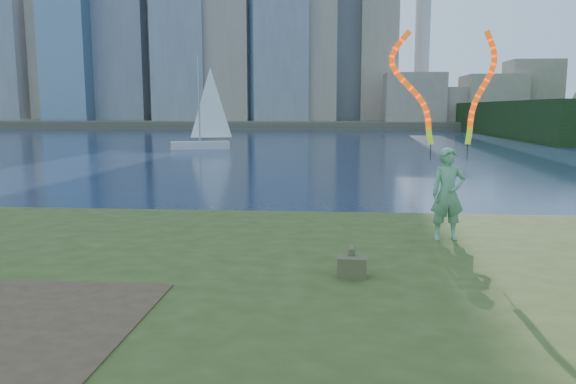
{
  "coord_description": "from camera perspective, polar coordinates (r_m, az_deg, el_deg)",
  "views": [
    {
      "loc": [
        1.55,
        -8.88,
        3.18
      ],
      "look_at": [
        0.74,
        1.0,
        1.7
      ],
      "focal_mm": 35.0,
      "sensor_mm": 36.0,
      "label": 1
    }
  ],
  "objects": [
    {
      "name": "canvas_bag",
      "position": [
        8.1,
        6.52,
        -7.46
      ],
      "size": [
        0.43,
        0.48,
        0.39
      ],
      "rotation": [
        0.0,
        0.0,
        -0.06
      ],
      "color": "#49502C",
      "rests_on": "grassy_knoll"
    },
    {
      "name": "sailboat",
      "position": [
        45.25,
        -8.64,
        5.94
      ],
      "size": [
        4.87,
        2.66,
        7.35
      ],
      "rotation": [
        0.0,
        0.0,
        0.28
      ],
      "color": "silver",
      "rests_on": "ground"
    },
    {
      "name": "far_shore",
      "position": [
        103.92,
        3.86,
        7.02
      ],
      "size": [
        320.0,
        40.0,
        1.2
      ],
      "primitive_type": "cube",
      "color": "#474234",
      "rests_on": "ground"
    },
    {
      "name": "grassy_knoll",
      "position": [
        7.33,
        -8.16,
        -14.39
      ],
      "size": [
        20.0,
        18.0,
        0.8
      ],
      "color": "#364418",
      "rests_on": "ground"
    },
    {
      "name": "woman_with_ribbons",
      "position": [
        10.53,
        16.04,
        2.83
      ],
      "size": [
        2.06,
        0.48,
        4.06
      ],
      "rotation": [
        0.0,
        0.0,
        0.12
      ],
      "color": "#116F27",
      "rests_on": "grassy_knoll"
    },
    {
      "name": "ground",
      "position": [
        9.55,
        -5.02,
        -10.99
      ],
      "size": [
        320.0,
        320.0,
        0.0
      ],
      "primitive_type": "plane",
      "color": "#1A2741",
      "rests_on": "ground"
    }
  ]
}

